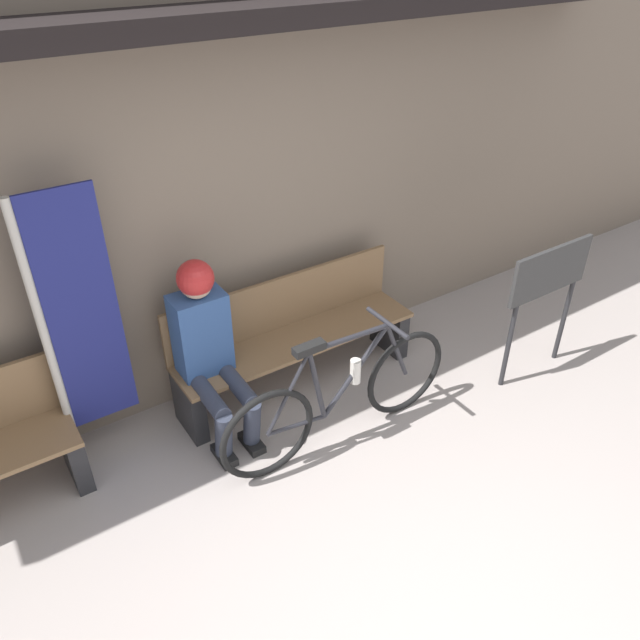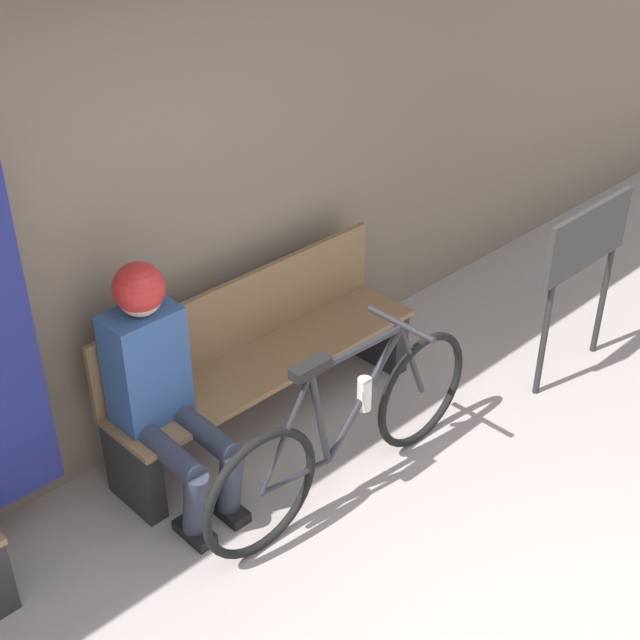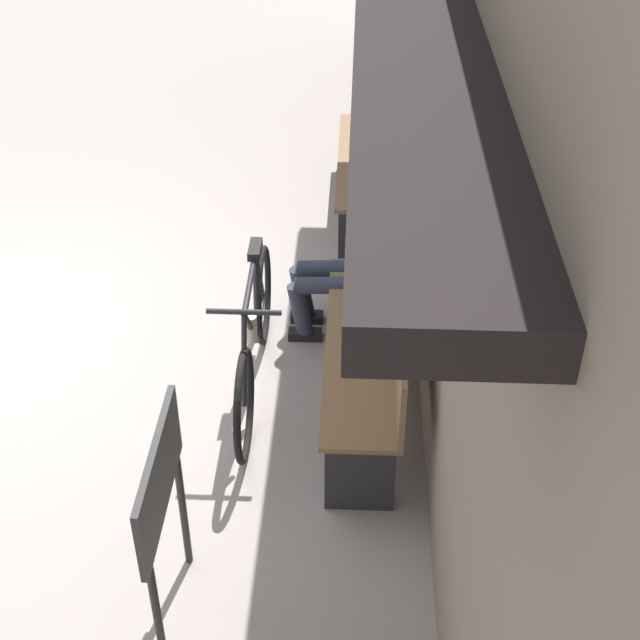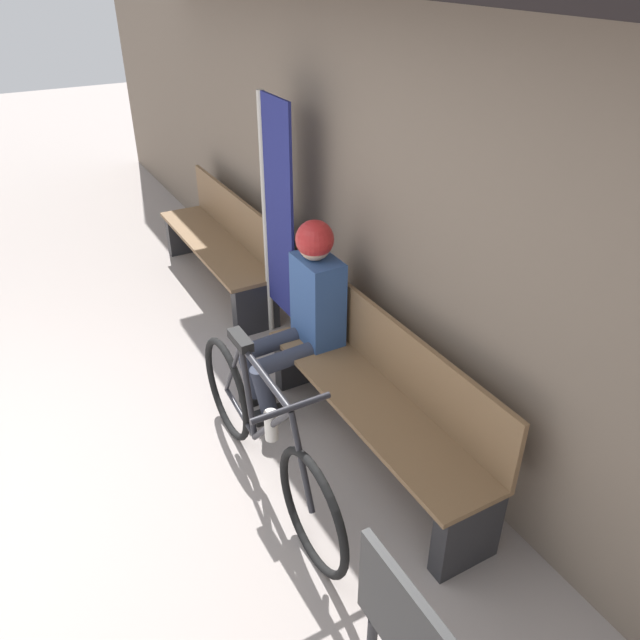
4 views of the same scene
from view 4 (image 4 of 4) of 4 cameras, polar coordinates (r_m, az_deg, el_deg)
The scene contains 6 objects.
storefront_wall at distance 3.53m, azimuth 6.79°, elevation 15.46°, with size 12.00×0.56×3.20m.
park_bench_near at distance 3.57m, azimuth 5.47°, elevation -7.28°, with size 1.80×0.42×0.83m.
bicycle at distance 3.38m, azimuth -5.16°, elevation -10.66°, with size 1.72×0.40×0.87m.
person_seated at distance 3.84m, azimuth -1.42°, elevation 1.42°, with size 0.34×0.63×1.24m.
park_bench_far at distance 5.47m, azimuth -9.02°, elevation 6.85°, with size 1.78×0.42×0.83m.
banner_pole at distance 4.35m, azimuth -4.10°, elevation 9.61°, with size 0.45×0.05×1.81m.
Camera 4 is at (2.76, 0.47, 2.60)m, focal length 35.00 mm.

